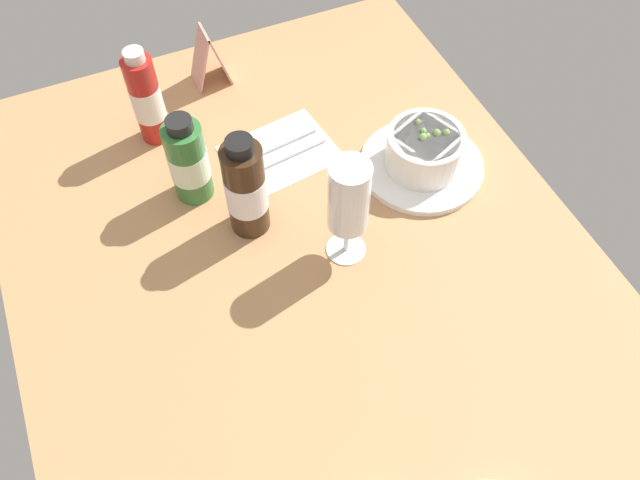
% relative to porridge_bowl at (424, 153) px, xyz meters
% --- Properties ---
extents(ground_plane, '(1.10, 0.84, 0.03)m').
position_rel_porridge_bowl_xyz_m(ground_plane, '(-0.10, 0.25, -0.05)').
color(ground_plane, '#B27F51').
extents(porridge_bowl, '(0.20, 0.20, 0.08)m').
position_rel_porridge_bowl_xyz_m(porridge_bowl, '(0.00, 0.00, 0.00)').
color(porridge_bowl, white).
rests_on(porridge_bowl, ground_plane).
extents(cutlery_setting, '(0.16, 0.19, 0.01)m').
position_rel_porridge_bowl_xyz_m(cutlery_setting, '(0.12, 0.20, -0.03)').
color(cutlery_setting, white).
rests_on(cutlery_setting, ground_plane).
extents(wine_glass, '(0.06, 0.06, 0.19)m').
position_rel_porridge_bowl_xyz_m(wine_glass, '(-0.10, 0.18, 0.08)').
color(wine_glass, white).
rests_on(wine_glass, ground_plane).
extents(sauce_bottle_brown, '(0.06, 0.06, 0.18)m').
position_rel_porridge_bowl_xyz_m(sauce_bottle_brown, '(0.01, 0.30, 0.05)').
color(sauce_bottle_brown, '#382314').
rests_on(sauce_bottle_brown, ground_plane).
extents(sauce_bottle_red, '(0.05, 0.05, 0.18)m').
position_rel_porridge_bowl_xyz_m(sauce_bottle_red, '(0.25, 0.38, 0.05)').
color(sauce_bottle_red, '#B21E19').
rests_on(sauce_bottle_red, ground_plane).
extents(sauce_bottle_green, '(0.06, 0.06, 0.16)m').
position_rel_porridge_bowl_xyz_m(sauce_bottle_green, '(0.10, 0.36, 0.04)').
color(sauce_bottle_green, '#337233').
rests_on(sauce_bottle_green, ground_plane).
extents(menu_card, '(0.06, 0.07, 0.11)m').
position_rel_porridge_bowl_xyz_m(menu_card, '(0.34, 0.25, 0.02)').
color(menu_card, '#D49688').
rests_on(menu_card, ground_plane).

